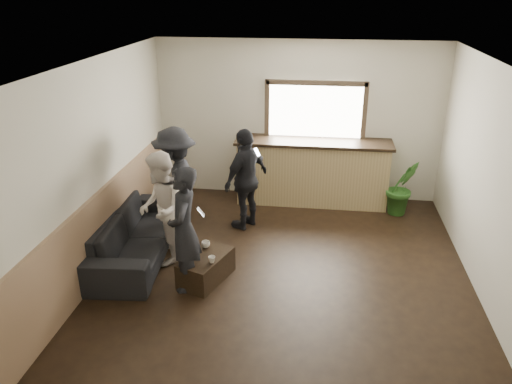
# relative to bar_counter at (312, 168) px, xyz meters

# --- Properties ---
(ground) EXTENTS (5.00, 6.00, 0.01)m
(ground) POSITION_rel_bar_counter_xyz_m (-0.30, -2.70, -0.64)
(ground) COLOR black
(room_shell) EXTENTS (5.01, 6.01, 2.80)m
(room_shell) POSITION_rel_bar_counter_xyz_m (-1.04, -2.70, 0.83)
(room_shell) COLOR silver
(room_shell) RESTS_ON ground
(bar_counter) EXTENTS (2.70, 0.68, 2.13)m
(bar_counter) POSITION_rel_bar_counter_xyz_m (0.00, 0.00, 0.00)
(bar_counter) COLOR #9E8556
(bar_counter) RESTS_ON ground
(sofa) EXTENTS (1.09, 2.37, 0.67)m
(sofa) POSITION_rel_bar_counter_xyz_m (-2.45, -2.27, -0.30)
(sofa) COLOR black
(sofa) RESTS_ON ground
(coffee_table) EXTENTS (0.68, 0.90, 0.35)m
(coffee_table) POSITION_rel_bar_counter_xyz_m (-1.30, -2.77, -0.46)
(coffee_table) COLOR black
(coffee_table) RESTS_ON ground
(cup_a) EXTENTS (0.14, 0.14, 0.09)m
(cup_a) POSITION_rel_bar_counter_xyz_m (-1.35, -2.54, -0.24)
(cup_a) COLOR silver
(cup_a) RESTS_ON coffee_table
(cup_b) EXTENTS (0.11, 0.11, 0.09)m
(cup_b) POSITION_rel_bar_counter_xyz_m (-1.18, -2.91, -0.24)
(cup_b) COLOR silver
(cup_b) RESTS_ON coffee_table
(potted_plant) EXTENTS (0.64, 0.58, 0.96)m
(potted_plant) POSITION_rel_bar_counter_xyz_m (1.52, -0.31, -0.16)
(potted_plant) COLOR #2D6623
(potted_plant) RESTS_ON ground
(person_a) EXTENTS (0.50, 0.65, 1.65)m
(person_a) POSITION_rel_bar_counter_xyz_m (-1.51, -2.96, 0.18)
(person_a) COLOR black
(person_a) RESTS_ON ground
(person_b) EXTENTS (0.81, 0.92, 1.61)m
(person_b) POSITION_rel_bar_counter_xyz_m (-2.00, -2.35, 0.16)
(person_b) COLOR white
(person_b) RESTS_ON ground
(person_c) EXTENTS (0.79, 1.20, 1.74)m
(person_c) POSITION_rel_bar_counter_xyz_m (-2.00, -1.61, 0.23)
(person_c) COLOR black
(person_c) RESTS_ON ground
(person_d) EXTENTS (0.84, 1.03, 1.63)m
(person_d) POSITION_rel_bar_counter_xyz_m (-1.01, -1.13, 0.18)
(person_d) COLOR black
(person_d) RESTS_ON ground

